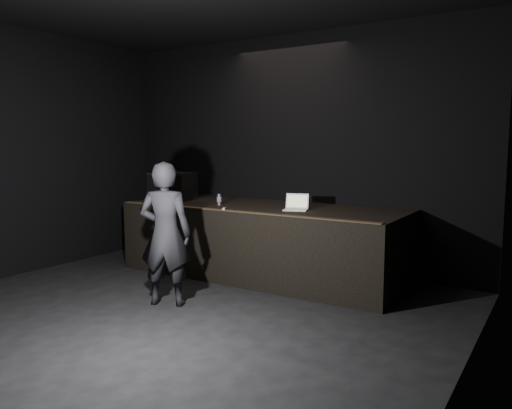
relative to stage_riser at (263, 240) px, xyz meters
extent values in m
plane|color=black|center=(0.00, -2.73, -0.50)|extent=(7.00, 7.00, 0.00)
cube|color=black|center=(0.00, 0.77, 1.25)|extent=(6.00, 0.10, 3.50)
cube|color=black|center=(3.00, -2.73, 1.25)|extent=(0.10, 7.00, 3.50)
cube|color=black|center=(0.00, 0.00, 0.00)|extent=(4.00, 1.50, 1.00)
cube|color=brown|center=(0.00, -0.71, 0.51)|extent=(3.92, 0.10, 0.01)
cube|color=black|center=(-1.61, -0.08, 0.71)|extent=(0.70, 0.54, 0.43)
cube|color=black|center=(-1.58, -0.32, 0.71)|extent=(0.60, 0.11, 0.37)
cylinder|color=black|center=(-1.66, 0.53, 0.51)|extent=(0.93, 0.21, 0.02)
cube|color=silver|center=(0.62, -0.21, 0.51)|extent=(0.35, 0.29, 0.02)
cube|color=silver|center=(0.62, -0.21, 0.52)|extent=(0.28, 0.19, 0.00)
cube|color=silver|center=(0.58, -0.08, 0.61)|extent=(0.31, 0.15, 0.20)
cube|color=gold|center=(0.58, -0.08, 0.61)|extent=(0.27, 0.12, 0.16)
cylinder|color=silver|center=(-0.58, -0.26, 0.58)|extent=(0.07, 0.07, 0.16)
cylinder|color=navy|center=(-0.58, -0.26, 0.59)|extent=(0.07, 0.07, 0.07)
cylinder|color=maroon|center=(-0.58, -0.26, 0.55)|extent=(0.07, 0.07, 0.01)
cylinder|color=white|center=(0.56, -0.19, 0.54)|extent=(0.07, 0.07, 0.09)
cube|color=silver|center=(-0.21, -0.65, 0.51)|extent=(0.10, 0.14, 0.03)
imported|color=black|center=(-0.27, -1.74, 0.34)|extent=(0.72, 0.61, 1.67)
camera|label=1|loc=(3.64, -5.99, 1.36)|focal=35.00mm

